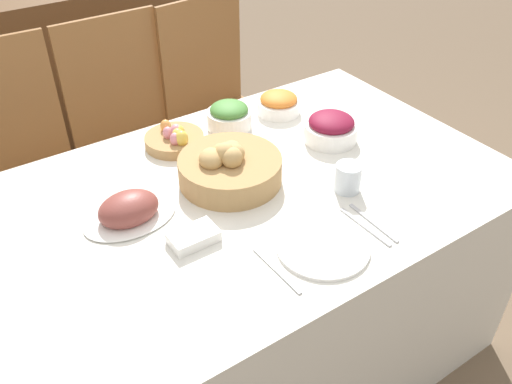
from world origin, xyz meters
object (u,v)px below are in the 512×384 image
at_px(chair_far_right, 220,106).
at_px(ham_platter, 129,210).
at_px(chair_far_left, 22,167).
at_px(egg_basket, 175,138).
at_px(carrot_bowl, 279,103).
at_px(green_salad_bowl, 229,116).
at_px(spoon, 373,223).
at_px(chair_far_center, 132,133).
at_px(drinking_cup, 348,178).
at_px(sideboard, 86,77).
at_px(beet_salad_bowl, 331,128).
at_px(knife, 365,227).
at_px(butter_dish, 194,237).
at_px(dinner_plate, 323,247).
at_px(bread_basket, 230,167).
at_px(fork, 277,270).

xyz_separation_m(chair_far_right, ham_platter, (-0.74, -0.78, 0.25)).
distance_m(chair_far_left, egg_basket, 0.70).
relative_size(chair_far_left, carrot_bowl, 6.40).
bearing_deg(green_salad_bowl, spoon, -85.60).
xyz_separation_m(chair_far_center, drinking_cup, (0.26, -1.01, 0.26)).
bearing_deg(spoon, chair_far_left, 120.99).
bearing_deg(sideboard, carrot_bowl, -76.85).
height_order(ham_platter, beet_salad_bowl, beet_salad_bowl).
bearing_deg(beet_salad_bowl, chair_far_left, 137.71).
bearing_deg(knife, beet_salad_bowl, 60.52).
bearing_deg(chair_far_center, knife, -81.55).
xyz_separation_m(chair_far_left, knife, (0.64, -1.16, 0.22)).
height_order(beet_salad_bowl, spoon, beet_salad_bowl).
relative_size(sideboard, drinking_cup, 15.05).
relative_size(chair_far_center, spoon, 5.37).
distance_m(beet_salad_bowl, butter_dish, 0.64).
bearing_deg(knife, dinner_plate, 178.75).
distance_m(ham_platter, dinner_plate, 0.52).
bearing_deg(knife, spoon, -1.25).
height_order(chair_far_right, knife, chair_far_right).
xyz_separation_m(sideboard, butter_dish, (-0.28, -1.73, 0.30)).
height_order(chair_far_center, butter_dish, chair_far_center).
distance_m(chair_far_center, bread_basket, 0.83).
relative_size(chair_far_right, sideboard, 0.78).
relative_size(beet_salad_bowl, butter_dish, 1.42).
distance_m(sideboard, ham_platter, 1.63).
xyz_separation_m(chair_far_left, carrot_bowl, (0.82, -0.52, 0.26)).
relative_size(ham_platter, drinking_cup, 3.04).
xyz_separation_m(sideboard, knife, (0.12, -1.94, 0.29)).
xyz_separation_m(sideboard, drinking_cup, (0.19, -1.78, 0.32)).
xyz_separation_m(beet_salad_bowl, knife, (-0.21, -0.39, -0.04)).
bearing_deg(knife, drinking_cup, 63.53).
distance_m(fork, spoon, 0.32).
xyz_separation_m(chair_far_left, dinner_plate, (0.49, -1.16, 0.23)).
xyz_separation_m(egg_basket, drinking_cup, (0.30, -0.49, 0.01)).
bearing_deg(green_salad_bowl, chair_far_left, 140.10).
height_order(beet_salad_bowl, drinking_cup, beet_salad_bowl).
height_order(egg_basket, green_salad_bowl, green_salad_bowl).
relative_size(fork, drinking_cup, 2.20).
bearing_deg(sideboard, fork, -94.98).
bearing_deg(ham_platter, beet_salad_bowl, 0.93).
xyz_separation_m(bread_basket, butter_dish, (-0.22, -0.18, -0.03)).
relative_size(chair_far_right, beet_salad_bowl, 5.66).
distance_m(bread_basket, knife, 0.43).
bearing_deg(chair_far_right, knife, -108.04).
bearing_deg(dinner_plate, green_salad_bowl, 79.18).
relative_size(egg_basket, green_salad_bowl, 1.26).
xyz_separation_m(chair_far_left, beet_salad_bowl, (0.85, -0.77, 0.27)).
distance_m(green_salad_bowl, carrot_bowl, 0.20).
bearing_deg(chair_far_center, bread_basket, -90.31).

